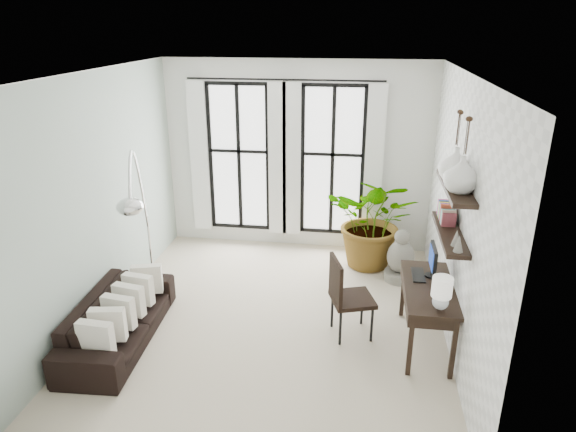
% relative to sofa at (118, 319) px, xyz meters
% --- Properties ---
extents(floor, '(5.00, 5.00, 0.00)m').
position_rel_sofa_xyz_m(floor, '(1.80, 0.77, -0.30)').
color(floor, beige).
rests_on(floor, ground).
extents(ceiling, '(5.00, 5.00, 0.00)m').
position_rel_sofa_xyz_m(ceiling, '(1.80, 0.77, 2.90)').
color(ceiling, white).
rests_on(ceiling, wall_back).
extents(wall_left, '(0.00, 5.00, 5.00)m').
position_rel_sofa_xyz_m(wall_left, '(-0.45, 0.77, 1.30)').
color(wall_left, '#A3B6A9').
rests_on(wall_left, floor).
extents(wall_right, '(0.00, 5.00, 5.00)m').
position_rel_sofa_xyz_m(wall_right, '(4.05, 0.77, 1.30)').
color(wall_right, white).
rests_on(wall_right, floor).
extents(wall_back, '(4.50, 0.00, 4.50)m').
position_rel_sofa_xyz_m(wall_back, '(1.80, 3.27, 1.30)').
color(wall_back, white).
rests_on(wall_back, floor).
extents(windows, '(3.26, 0.13, 2.65)m').
position_rel_sofa_xyz_m(windows, '(1.60, 3.20, 1.26)').
color(windows, white).
rests_on(windows, wall_back).
extents(wall_shelves, '(0.25, 1.30, 0.60)m').
position_rel_sofa_xyz_m(wall_shelves, '(3.91, 0.50, 1.43)').
color(wall_shelves, black).
rests_on(wall_shelves, wall_right).
extents(sofa, '(0.91, 2.10, 0.60)m').
position_rel_sofa_xyz_m(sofa, '(0.00, 0.00, 0.00)').
color(sofa, black).
rests_on(sofa, floor).
extents(throw_pillows, '(0.40, 1.52, 0.40)m').
position_rel_sofa_xyz_m(throw_pillows, '(0.10, -0.00, 0.20)').
color(throw_pillows, silver).
rests_on(throw_pillows, sofa).
extents(plant, '(1.69, 1.56, 1.56)m').
position_rel_sofa_xyz_m(plant, '(3.13, 2.60, 0.48)').
color(plant, '#2D7228').
rests_on(plant, floor).
extents(desk, '(0.58, 1.37, 1.20)m').
position_rel_sofa_xyz_m(desk, '(3.74, 0.42, 0.45)').
color(desk, black).
rests_on(desk, floor).
extents(desk_chair, '(0.63, 0.63, 1.06)m').
position_rel_sofa_xyz_m(desk_chair, '(2.76, 0.53, 0.30)').
color(desk_chair, black).
rests_on(desk_chair, floor).
extents(arc_lamp, '(0.73, 1.60, 2.31)m').
position_rel_sofa_xyz_m(arc_lamp, '(0.10, 0.68, 1.49)').
color(arc_lamp, silver).
rests_on(arc_lamp, floor).
extents(buddha, '(0.46, 0.46, 0.83)m').
position_rel_sofa_xyz_m(buddha, '(3.54, 2.15, 0.05)').
color(buddha, gray).
rests_on(buddha, floor).
extents(vase_a, '(0.37, 0.37, 0.38)m').
position_rel_sofa_xyz_m(vase_a, '(3.91, 0.21, 1.97)').
color(vase_a, white).
rests_on(vase_a, shelf_upper).
extents(vase_b, '(0.37, 0.37, 0.38)m').
position_rel_sofa_xyz_m(vase_b, '(3.91, 0.61, 1.97)').
color(vase_b, white).
rests_on(vase_b, shelf_upper).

